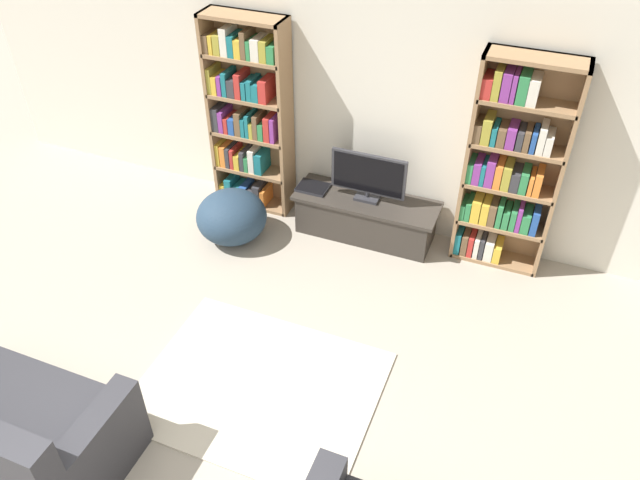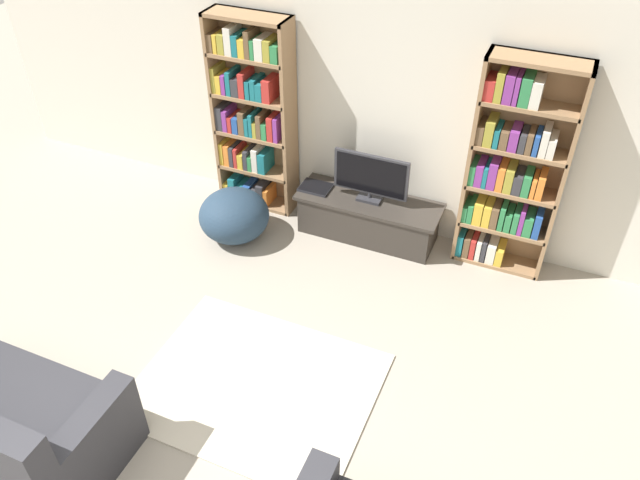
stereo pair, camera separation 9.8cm
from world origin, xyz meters
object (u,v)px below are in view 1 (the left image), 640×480
object	(u,v)px
laptop	(313,187)
television	(368,176)
bookshelf_right	(509,169)
beanbag_ottoman	(232,217)
bookshelf_left	(249,116)
tv_stand	(366,217)
couch_left_sectional	(1,429)

from	to	relation	value
laptop	television	bearing A→B (deg)	2.77
bookshelf_right	beanbag_ottoman	bearing A→B (deg)	-164.72
bookshelf_left	bookshelf_right	distance (m)	2.59
bookshelf_right	tv_stand	xyz separation A→B (m)	(-1.26, -0.13, -0.78)
couch_left_sectional	beanbag_ottoman	world-z (taller)	couch_left_sectional
television	laptop	distance (m)	0.62
bookshelf_right	beanbag_ottoman	size ratio (longest dim) A/B	2.91
bookshelf_right	tv_stand	size ratio (longest dim) A/B	1.42
laptop	couch_left_sectional	bearing A→B (deg)	-105.19
bookshelf_left	tv_stand	bearing A→B (deg)	-5.46
television	laptop	world-z (taller)	television
couch_left_sectional	laptop	bearing A→B (deg)	74.81
tv_stand	beanbag_ottoman	bearing A→B (deg)	-155.82
television	beanbag_ottoman	world-z (taller)	television
bookshelf_left	tv_stand	xyz separation A→B (m)	(1.33, -0.13, -0.81)
television	couch_left_sectional	size ratio (longest dim) A/B	0.45
television	beanbag_ottoman	size ratio (longest dim) A/B	1.06
tv_stand	beanbag_ottoman	size ratio (longest dim) A/B	2.05
laptop	couch_left_sectional	distance (m)	3.47
bookshelf_right	bookshelf_left	bearing A→B (deg)	-179.97
television	beanbag_ottoman	bearing A→B (deg)	-155.36
laptop	couch_left_sectional	world-z (taller)	couch_left_sectional
television	bookshelf_right	bearing A→B (deg)	5.27
bookshelf_left	bookshelf_right	xyz separation A→B (m)	(2.59, 0.00, -0.03)
bookshelf_right	television	bearing A→B (deg)	-174.73
tv_stand	couch_left_sectional	size ratio (longest dim) A/B	0.87
bookshelf_left	laptop	size ratio (longest dim) A/B	6.58
television	couch_left_sectional	xyz separation A→B (m)	(-1.48, -3.38, -0.38)
bookshelf_right	beanbag_ottoman	world-z (taller)	bookshelf_right
bookshelf_right	tv_stand	distance (m)	1.49
couch_left_sectional	television	bearing A→B (deg)	66.34
laptop	beanbag_ottoman	world-z (taller)	beanbag_ottoman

